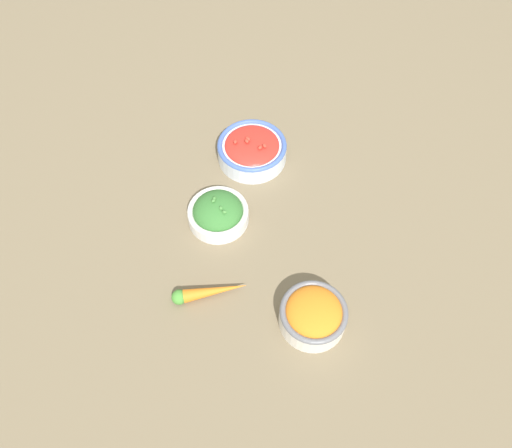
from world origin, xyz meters
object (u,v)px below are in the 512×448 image
(bowl_carrots, at_px, (313,314))
(loose_carrot, at_px, (207,292))
(bowl_cherry_tomatoes, at_px, (252,149))
(bowl_broccoli, at_px, (218,213))

(bowl_carrots, relative_size, loose_carrot, 0.87)
(bowl_cherry_tomatoes, bearing_deg, bowl_carrots, -155.03)
(bowl_broccoli, bearing_deg, bowl_cherry_tomatoes, -13.23)
(bowl_broccoli, height_order, bowl_cherry_tomatoes, bowl_broccoli)
(bowl_broccoli, xyz_separation_m, loose_carrot, (-0.18, -0.01, -0.01))
(bowl_broccoli, bearing_deg, bowl_carrots, -132.23)
(loose_carrot, bearing_deg, bowl_broccoli, 74.54)
(bowl_broccoli, relative_size, bowl_cherry_tomatoes, 0.82)
(bowl_carrots, xyz_separation_m, bowl_broccoli, (0.20, 0.22, -0.01))
(bowl_cherry_tomatoes, bearing_deg, loose_carrot, 175.54)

